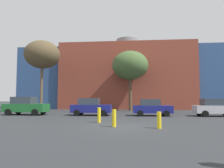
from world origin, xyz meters
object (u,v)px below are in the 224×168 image
(bare_tree_0, at_px, (130,66))
(bare_tree_1, at_px, (42,55))
(parked_car_0, at_px, (26,106))
(bollard_yellow_1, at_px, (159,120))
(bollard_yellow_2, at_px, (114,118))
(bollard_yellow_0, at_px, (99,115))
(parked_car_1, at_px, (91,107))
(parked_car_3, at_px, (215,107))
(parked_car_2, at_px, (152,107))

(bare_tree_0, xyz_separation_m, bare_tree_1, (-11.56, -3.36, 1.06))
(parked_car_0, relative_size, bollard_yellow_1, 4.57)
(bare_tree_0, bearing_deg, bollard_yellow_2, -93.30)
(bollard_yellow_0, bearing_deg, parked_car_0, 145.18)
(bare_tree_1, bearing_deg, bollard_yellow_1, -45.91)
(parked_car_1, bearing_deg, bollard_yellow_0, -73.58)
(parked_car_0, xyz_separation_m, bollard_yellow_0, (8.69, -6.04, -0.40))
(parked_car_3, bearing_deg, bare_tree_1, 165.37)
(parked_car_1, height_order, bare_tree_1, bare_tree_1)
(bollard_yellow_2, bearing_deg, parked_car_0, 140.75)
(parked_car_3, distance_m, bollard_yellow_0, 11.92)
(parked_car_1, bearing_deg, bollard_yellow_1, -56.55)
(parked_car_2, bearing_deg, bollard_yellow_2, -110.71)
(parked_car_0, xyz_separation_m, bollard_yellow_2, (9.92, -8.11, -0.41))
(parked_car_3, bearing_deg, bollard_yellow_0, -149.53)
(bare_tree_1, bearing_deg, bollard_yellow_0, -50.01)
(parked_car_1, distance_m, bare_tree_0, 10.87)
(parked_car_0, height_order, bare_tree_0, bare_tree_0)
(bollard_yellow_0, bearing_deg, parked_car_1, 106.42)
(bare_tree_0, relative_size, bare_tree_1, 0.91)
(parked_car_0, bearing_deg, bare_tree_1, 97.60)
(bare_tree_1, height_order, bollard_yellow_2, bare_tree_1)
(bollard_yellow_0, distance_m, bollard_yellow_2, 2.41)
(parked_car_0, distance_m, parked_car_3, 18.95)
(bare_tree_0, xyz_separation_m, bollard_yellow_0, (-2.19, -14.52, -5.85))
(bollard_yellow_0, relative_size, bollard_yellow_2, 1.02)
(bare_tree_0, bearing_deg, bollard_yellow_0, -98.59)
(parked_car_0, height_order, parked_car_2, parked_car_0)
(parked_car_3, bearing_deg, bollard_yellow_1, -127.02)
(bollard_yellow_0, relative_size, bollard_yellow_1, 1.12)
(parked_car_3, xyz_separation_m, bollard_yellow_2, (-9.03, -8.11, -0.31))
(bollard_yellow_0, bearing_deg, bare_tree_1, 129.99)
(bare_tree_1, distance_m, bollard_yellow_1, 20.23)
(parked_car_2, bearing_deg, parked_car_1, 180.00)
(bare_tree_0, height_order, bare_tree_1, bare_tree_1)
(parked_car_1, distance_m, parked_car_3, 12.05)
(parked_car_2, height_order, bare_tree_0, bare_tree_0)
(parked_car_2, bearing_deg, parked_car_0, -180.00)
(parked_car_3, distance_m, bare_tree_1, 21.34)
(parked_car_0, relative_size, bare_tree_0, 0.51)
(bollard_yellow_0, bearing_deg, parked_car_2, 54.55)
(parked_car_1, height_order, bare_tree_0, bare_tree_0)
(parked_car_0, height_order, parked_car_1, parked_car_0)
(parked_car_3, distance_m, bare_tree_0, 12.96)
(parked_car_1, bearing_deg, parked_car_2, 0.00)
(parked_car_2, distance_m, bare_tree_0, 10.36)
(parked_car_0, distance_m, bollard_yellow_1, 15.16)
(parked_car_0, distance_m, parked_car_1, 6.91)
(parked_car_2, distance_m, bare_tree_1, 16.04)
(parked_car_0, bearing_deg, bollard_yellow_1, -34.20)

